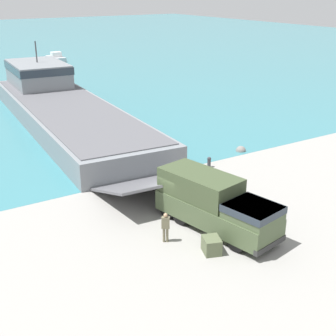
# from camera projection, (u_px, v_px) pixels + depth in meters

# --- Properties ---
(ground_plane) EXTENTS (240.00, 240.00, 0.00)m
(ground_plane) POSITION_uv_depth(u_px,v_px,m) (174.00, 211.00, 29.02)
(ground_plane) COLOR gray
(landing_craft) EXTENTS (10.56, 39.00, 7.13)m
(landing_craft) POSITION_uv_depth(u_px,v_px,m) (60.00, 103.00, 48.48)
(landing_craft) COLOR gray
(landing_craft) RESTS_ON ground_plane
(military_truck) EXTENTS (3.94, 7.98, 3.07)m
(military_truck) POSITION_uv_depth(u_px,v_px,m) (215.00, 203.00, 26.46)
(military_truck) COLOR #475638
(military_truck) RESTS_ON ground_plane
(soldier_on_ramp) EXTENTS (0.50, 0.44, 1.73)m
(soldier_on_ramp) POSITION_uv_depth(u_px,v_px,m) (166.00, 225.00, 25.21)
(soldier_on_ramp) COLOR #6B664C
(soldier_on_ramp) RESTS_ON ground_plane
(moored_boat_b) EXTENTS (2.82, 5.19, 1.70)m
(moored_boat_b) POSITION_uv_depth(u_px,v_px,m) (56.00, 58.00, 86.72)
(moored_boat_b) COLOR #B7BABF
(moored_boat_b) RESTS_ON ground_plane
(mooring_bollard) EXTENTS (0.31, 0.31, 0.83)m
(mooring_bollard) POSITION_uv_depth(u_px,v_px,m) (209.00, 162.00, 35.92)
(mooring_bollard) COLOR #333338
(mooring_bollard) RESTS_ON ground_plane
(cargo_crate) EXTENTS (1.16, 1.26, 0.86)m
(cargo_crate) POSITION_uv_depth(u_px,v_px,m) (212.00, 245.00, 24.38)
(cargo_crate) COLOR #566042
(cargo_crate) RESTS_ON ground_plane
(shoreline_rock_b) EXTENTS (0.86, 0.86, 0.86)m
(shoreline_rock_b) POSITION_uv_depth(u_px,v_px,m) (241.00, 151.00, 39.61)
(shoreline_rock_b) COLOR gray
(shoreline_rock_b) RESTS_ON ground_plane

